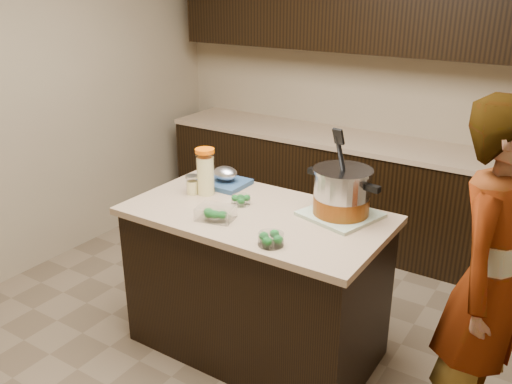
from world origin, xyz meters
The scene contains 13 objects.
ground_plane centered at (0.00, 0.00, 0.00)m, with size 4.00×4.00×0.00m, color brown.
room_shell centered at (0.00, 0.00, 1.71)m, with size 4.04×4.04×2.72m.
back_cabinets centered at (0.00, 1.74, 0.94)m, with size 3.60×0.63×2.33m.
island centered at (0.00, 0.00, 0.45)m, with size 1.46×0.81×0.90m.
dish_towel centered at (0.42, 0.20, 0.91)m, with size 0.36×0.36×0.02m, color #64865A.
stock_pot centered at (0.42, 0.20, 1.03)m, with size 0.45×0.38×0.46m.
lemonade_pitcher centered at (-0.40, 0.07, 1.03)m, with size 0.14×0.14×0.28m.
mason_jar centered at (-0.47, 0.02, 0.96)m, with size 0.09×0.09×0.12m.
broccoli_tub_left centered at (-0.13, 0.05, 0.92)m, with size 0.14×0.14×0.05m.
broccoli_tub_right centered at (0.28, -0.30, 0.93)m, with size 0.15×0.15×0.06m.
broccoli_tub_rect centered at (-0.13, -0.20, 0.93)m, with size 0.22×0.18×0.07m.
blue_tray centered at (-0.40, 0.25, 0.94)m, with size 0.31×0.25×0.12m.
person centered at (1.25, 0.02, 0.84)m, with size 0.62×0.40×1.69m, color gray.
Camera 1 is at (1.50, -2.32, 2.11)m, focal length 38.00 mm.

